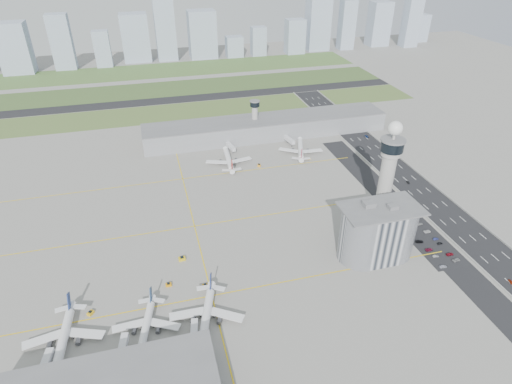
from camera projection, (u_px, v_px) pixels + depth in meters
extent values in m
plane|color=gray|center=(272.00, 245.00, 243.13)|extent=(1000.00, 1000.00, 0.00)
cube|color=#4C5F2D|center=(187.00, 111.00, 423.97)|extent=(480.00, 50.00, 0.08)
cube|color=#3B5327|center=(178.00, 88.00, 485.74)|extent=(480.00, 60.00, 0.08)
cube|color=#4B6F34|center=(172.00, 70.00, 551.62)|extent=(480.00, 70.00, 0.08)
cube|color=black|center=(182.00, 99.00, 454.43)|extent=(480.00, 22.00, 0.10)
cube|color=black|center=(447.00, 215.00, 268.66)|extent=(28.00, 500.00, 0.10)
cube|color=#9E9E99|center=(428.00, 218.00, 265.26)|extent=(0.60, 500.00, 1.20)
cube|color=#9E9E99|center=(466.00, 211.00, 271.49)|extent=(0.60, 500.00, 1.20)
cube|color=black|center=(421.00, 231.00, 254.88)|extent=(18.00, 260.00, 0.08)
cube|color=black|center=(430.00, 243.00, 244.54)|extent=(20.00, 44.00, 0.10)
cube|color=yellow|center=(212.00, 296.00, 209.53)|extent=(260.00, 0.60, 0.01)
cube|color=yellow|center=(195.00, 226.00, 258.94)|extent=(260.00, 0.60, 0.01)
cube|color=yellow|center=(183.00, 179.00, 308.36)|extent=(260.00, 0.60, 0.01)
cube|color=yellow|center=(195.00, 226.00, 258.94)|extent=(0.60, 260.00, 0.01)
cylinder|color=#ADAAA5|center=(385.00, 185.00, 253.20)|extent=(8.40, 8.40, 48.00)
cylinder|color=#ADAAA5|center=(391.00, 152.00, 241.72)|extent=(11.00, 11.00, 4.00)
cylinder|color=black|center=(392.00, 146.00, 239.63)|extent=(13.00, 13.00, 6.00)
cylinder|color=slate|center=(393.00, 140.00, 237.80)|extent=(14.00, 14.00, 1.00)
cylinder|color=#ADAAA5|center=(394.00, 136.00, 236.50)|extent=(1.60, 1.60, 5.00)
sphere|color=white|center=(395.00, 128.00, 234.15)|extent=(8.00, 8.00, 8.00)
cylinder|color=#ADAAA5|center=(255.00, 121.00, 366.03)|extent=(5.00, 5.00, 28.00)
cylinder|color=black|center=(255.00, 104.00, 358.20)|extent=(8.00, 8.00, 4.00)
cylinder|color=slate|center=(255.00, 101.00, 356.90)|extent=(8.60, 8.60, 0.80)
cube|color=#B2B2B7|center=(377.00, 232.00, 228.74)|extent=(18.00, 24.00, 30.00)
cylinder|color=#B2B2B7|center=(362.00, 235.00, 226.74)|extent=(24.00, 24.00, 30.00)
cylinder|color=#B2B2B7|center=(392.00, 230.00, 230.74)|extent=(24.00, 24.00, 30.00)
cube|color=slate|center=(382.00, 208.00, 220.70)|extent=(42.00, 24.00, 0.80)
cube|color=slate|center=(369.00, 204.00, 221.01)|extent=(6.00, 5.00, 3.00)
cube|color=slate|center=(393.00, 207.00, 219.49)|extent=(5.00, 4.00, 2.40)
cube|color=gray|center=(267.00, 127.00, 370.00)|extent=(210.00, 32.00, 15.00)
cube|color=slate|center=(267.00, 119.00, 365.87)|extent=(210.00, 32.00, 0.80)
imported|color=silver|center=(443.00, 266.00, 226.94)|extent=(4.03, 2.03, 1.32)
imported|color=gray|center=(436.00, 256.00, 234.31)|extent=(3.49, 1.38, 1.13)
imported|color=maroon|center=(429.00, 250.00, 239.02)|extent=(4.33, 2.06, 1.19)
imported|color=black|center=(419.00, 241.00, 245.13)|extent=(4.75, 2.54, 1.31)
imported|color=navy|center=(413.00, 234.00, 251.63)|extent=(3.27, 1.46, 1.09)
imported|color=silver|center=(404.00, 226.00, 258.25)|extent=(4.13, 1.82, 1.32)
imported|color=#999999|center=(456.00, 260.00, 231.49)|extent=(4.62, 2.52, 1.23)
imported|color=maroon|center=(450.00, 254.00, 235.57)|extent=(4.40, 1.89, 1.26)
imported|color=black|center=(440.00, 243.00, 243.88)|extent=(3.37, 1.62, 1.11)
imported|color=navy|center=(436.00, 239.00, 247.45)|extent=(3.43, 1.43, 1.10)
imported|color=silver|center=(427.00, 231.00, 253.53)|extent=(4.37, 2.13, 1.20)
imported|color=#999999|center=(420.00, 224.00, 259.93)|extent=(3.99, 1.78, 1.14)
imported|color=maroon|center=(511.00, 282.00, 217.02)|extent=(1.80, 3.45, 1.12)
imported|color=black|center=(408.00, 182.00, 303.02)|extent=(1.68, 3.53, 1.12)
imported|color=navy|center=(367.00, 136.00, 370.72)|extent=(2.39, 4.78, 1.30)
imported|color=#A1A3A6|center=(325.00, 114.00, 415.74)|extent=(1.51, 3.56, 1.20)
cube|color=#9EADC1|center=(15.00, 48.00, 523.88)|extent=(35.81, 28.65, 60.36)
cube|color=#9EADC1|center=(62.00, 42.00, 537.94)|extent=(25.49, 20.39, 66.89)
cube|color=#9EADC1|center=(102.00, 49.00, 552.69)|extent=(20.04, 16.03, 45.20)
cube|color=#9EADC1|center=(135.00, 38.00, 573.76)|extent=(35.76, 28.61, 61.22)
cube|color=#9EADC1|center=(165.00, 28.00, 572.48)|extent=(26.33, 21.06, 83.39)
cube|color=#9EADC1|center=(202.00, 34.00, 589.70)|extent=(36.96, 29.57, 62.11)
cube|color=#9EADC1|center=(234.00, 47.00, 601.11)|extent=(23.01, 18.41, 27.75)
cube|color=#9EADC1|center=(258.00, 41.00, 605.68)|extent=(20.22, 16.18, 38.97)
cube|color=#9EADC1|center=(295.00, 36.00, 613.90)|extent=(26.14, 20.92, 46.89)
cube|color=#9EADC1|center=(318.00, 21.00, 623.51)|extent=(32.26, 25.81, 81.20)
cube|color=#9EADC1|center=(347.00, 25.00, 630.75)|extent=(21.59, 17.28, 68.75)
cube|color=#9EADC1|center=(379.00, 24.00, 652.59)|extent=(30.25, 24.20, 63.40)
cube|color=#9EADC1|center=(411.00, 22.00, 643.82)|extent=(23.04, 18.43, 71.56)
cube|color=#9EADC1|center=(420.00, 28.00, 682.41)|extent=(22.64, 18.11, 41.06)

